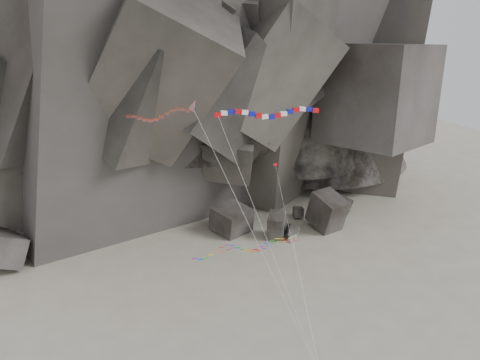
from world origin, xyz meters
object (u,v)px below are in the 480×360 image
object	(u,v)px
delta_kite	(157,115)
banner_kite	(268,114)
parafoil_kite	(240,248)
pennant_kite	(286,214)

from	to	relation	value
delta_kite	banner_kite	world-z (taller)	delta_kite
parafoil_kite	pennant_kite	xyz separation A→B (m)	(5.61, -2.12, 5.14)
banner_kite	parafoil_kite	distance (m)	18.32
banner_kite	pennant_kite	size ratio (longest dim) A/B	1.32
banner_kite	parafoil_kite	bearing A→B (deg)	-160.94
delta_kite	parafoil_kite	distance (m)	20.96
pennant_kite	banner_kite	bearing A→B (deg)	112.48
delta_kite	parafoil_kite	xyz separation A→B (m)	(9.95, -1.10, -18.42)
parafoil_kite	pennant_kite	world-z (taller)	pennant_kite
banner_kite	pennant_kite	distance (m)	13.20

